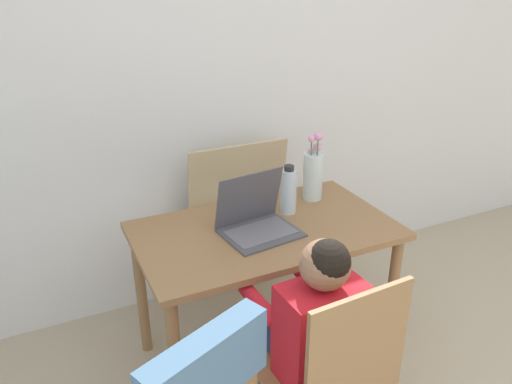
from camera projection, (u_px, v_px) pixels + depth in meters
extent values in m
cube|color=white|center=(240.00, 74.00, 2.65)|extent=(6.40, 0.05, 2.50)
cube|color=olive|center=(265.00, 231.00, 2.22)|extent=(1.14, 0.67, 0.03)
cylinder|color=olive|center=(176.00, 371.00, 1.93)|extent=(0.05, 0.05, 0.68)
cylinder|color=olive|center=(391.00, 301.00, 2.34)|extent=(0.05, 0.05, 0.68)
cylinder|color=olive|center=(141.00, 292.00, 2.39)|extent=(0.05, 0.05, 0.68)
cylinder|color=olive|center=(325.00, 245.00, 2.80)|extent=(0.05, 0.05, 0.68)
cube|color=olive|center=(318.00, 374.00, 1.79)|extent=(0.42, 0.42, 0.02)
cube|color=olive|center=(357.00, 355.00, 1.54)|extent=(0.38, 0.04, 0.46)
cylinder|color=olive|center=(325.00, 373.00, 2.09)|extent=(0.04, 0.04, 0.42)
cube|color=slate|center=(206.00, 369.00, 1.30)|extent=(0.39, 0.22, 0.20)
cube|color=red|center=(321.00, 331.00, 1.71)|extent=(0.30, 0.19, 0.37)
sphere|color=#936B4C|center=(325.00, 265.00, 1.60)|extent=(0.17, 0.17, 0.17)
sphere|color=black|center=(328.00, 261.00, 1.58)|extent=(0.15, 0.15, 0.15)
cylinder|color=navy|center=(311.00, 340.00, 1.92)|extent=(0.10, 0.28, 0.09)
cylinder|color=navy|center=(282.00, 351.00, 1.87)|extent=(0.10, 0.28, 0.09)
cylinder|color=navy|center=(291.00, 363.00, 2.13)|extent=(0.07, 0.07, 0.44)
cylinder|color=navy|center=(264.00, 374.00, 2.07)|extent=(0.07, 0.07, 0.44)
cylinder|color=red|center=(316.00, 286.00, 1.93)|extent=(0.07, 0.24, 0.06)
cylinder|color=red|center=(260.00, 304.00, 1.82)|extent=(0.07, 0.24, 0.06)
cube|color=#4C4C51|center=(261.00, 233.00, 2.16)|extent=(0.35, 0.29, 0.01)
cube|color=slate|center=(261.00, 232.00, 2.16)|extent=(0.30, 0.21, 0.00)
cube|color=#4C4C51|center=(249.00, 198.00, 2.18)|extent=(0.32, 0.10, 0.25)
cube|color=silver|center=(248.00, 198.00, 2.19)|extent=(0.29, 0.09, 0.22)
cylinder|color=silver|center=(313.00, 177.00, 2.45)|extent=(0.10, 0.10, 0.23)
cylinder|color=#3D7A38|center=(316.00, 168.00, 2.45)|extent=(0.01, 0.01, 0.22)
sphere|color=#EA9EC6|center=(317.00, 147.00, 2.41)|extent=(0.04, 0.04, 0.04)
cylinder|color=#3D7A38|center=(310.00, 170.00, 2.46)|extent=(0.01, 0.01, 0.20)
sphere|color=#EA9EC6|center=(311.00, 151.00, 2.41)|extent=(0.03, 0.03, 0.03)
cylinder|color=#3D7A38|center=(310.00, 165.00, 2.41)|extent=(0.01, 0.01, 0.27)
sphere|color=#EA9EC6|center=(312.00, 139.00, 2.36)|extent=(0.04, 0.04, 0.04)
cylinder|color=#3D7A38|center=(317.00, 164.00, 2.41)|extent=(0.01, 0.01, 0.28)
sphere|color=#EA9EC6|center=(318.00, 136.00, 2.35)|extent=(0.04, 0.04, 0.04)
cylinder|color=silver|center=(288.00, 192.00, 2.32)|extent=(0.08, 0.08, 0.21)
cylinder|color=#262628|center=(289.00, 168.00, 2.27)|extent=(0.05, 0.05, 0.02)
cube|color=tan|center=(236.00, 219.00, 2.83)|extent=(0.56, 0.14, 0.92)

